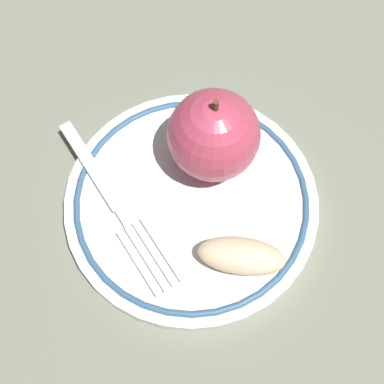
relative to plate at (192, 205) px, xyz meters
The scene contains 5 objects.
ground_plane 0.02m from the plate, ahead, with size 2.00×2.00×0.00m, color gray.
plate is the anchor object (origin of this frame).
apple_red_whole 0.07m from the plate, 55.63° to the left, with size 0.08×0.08×0.09m.
apple_slice_front 0.07m from the plate, 64.68° to the right, with size 0.08×0.03×0.02m, color beige.
fork 0.08m from the plate, 165.04° to the left, with size 0.09×0.19×0.00m.
Camera 1 is at (-0.06, -0.20, 0.46)m, focal length 50.00 mm.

